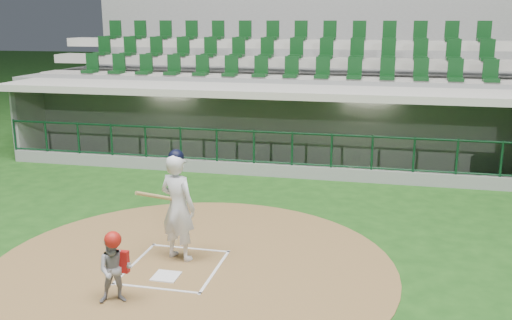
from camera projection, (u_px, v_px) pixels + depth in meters
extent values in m
plane|color=#184213|center=(180.00, 261.00, 10.34)|extent=(120.00, 120.00, 0.00)
cylinder|color=brown|center=(192.00, 267.00, 10.08)|extent=(7.20, 7.20, 0.01)
cube|color=white|center=(166.00, 276.00, 9.67)|extent=(0.43, 0.43, 0.02)
cube|color=silver|center=(135.00, 263.00, 10.21)|extent=(0.05, 1.80, 0.01)
cube|color=white|center=(215.00, 271.00, 9.89)|extent=(0.05, 1.80, 0.01)
cube|color=white|center=(190.00, 248.00, 10.85)|extent=(1.55, 0.05, 0.01)
cube|color=white|center=(156.00, 288.00, 9.24)|extent=(1.55, 0.05, 0.01)
cube|color=slate|center=(265.00, 179.00, 17.57)|extent=(15.00, 3.00, 0.10)
cube|color=slate|center=(275.00, 125.00, 18.74)|extent=(15.00, 0.20, 2.70)
cube|color=beige|center=(275.00, 118.00, 18.57)|extent=(13.50, 0.04, 0.90)
cube|color=gray|center=(44.00, 125.00, 18.84)|extent=(0.20, 3.00, 2.70)
cube|color=#AAA699|center=(264.00, 88.00, 16.64)|extent=(15.40, 3.50, 0.20)
cube|color=gray|center=(254.00, 170.00, 15.93)|extent=(15.00, 0.15, 0.40)
cube|color=black|center=(254.00, 114.00, 15.55)|extent=(15.00, 0.01, 0.95)
cube|color=brown|center=(272.00, 162.00, 18.49)|extent=(12.75, 0.40, 0.45)
cube|color=white|center=(170.00, 89.00, 17.55)|extent=(1.30, 0.35, 0.04)
cube|color=white|center=(368.00, 94.00, 16.26)|extent=(1.30, 0.35, 0.04)
imported|color=maroon|center=(100.00, 136.00, 19.15)|extent=(1.34, 1.04, 1.83)
imported|color=#B2131F|center=(193.00, 142.00, 18.89)|extent=(0.94, 0.43, 1.57)
imported|color=#A51B11|center=(329.00, 148.00, 17.67)|extent=(0.96, 0.77, 1.72)
imported|color=#9D1B10|center=(390.00, 148.00, 17.53)|extent=(1.76, 1.05, 1.81)
cube|color=slate|center=(284.00, 109.00, 20.23)|extent=(17.00, 6.50, 2.50)
cube|color=gray|center=(277.00, 81.00, 18.53)|extent=(16.60, 0.95, 0.30)
cube|color=gray|center=(282.00, 62.00, 19.30)|extent=(16.60, 0.95, 0.30)
cube|color=#A29D92|center=(287.00, 44.00, 20.07)|extent=(16.60, 0.95, 0.30)
cube|color=slate|center=(299.00, 63.00, 23.07)|extent=(17.00, 0.25, 5.05)
imported|color=silver|center=(178.00, 207.00, 10.19)|extent=(0.83, 0.67, 1.96)
sphere|color=black|center=(176.00, 157.00, 9.97)|extent=(0.28, 0.28, 0.28)
cylinder|color=#A3834A|center=(159.00, 197.00, 9.95)|extent=(0.58, 0.79, 0.39)
imported|color=gray|center=(115.00, 270.00, 8.70)|extent=(0.63, 0.57, 1.07)
sphere|color=#AF1A12|center=(113.00, 240.00, 8.58)|extent=(0.26, 0.26, 0.26)
cube|color=#AA1212|center=(119.00, 261.00, 8.82)|extent=(0.32, 0.10, 0.35)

